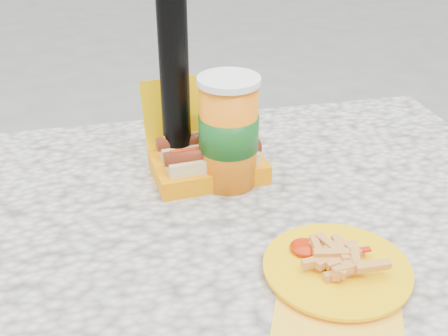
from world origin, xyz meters
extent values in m
cube|color=beige|center=(0.00, 0.00, 0.72)|extent=(1.20, 0.80, 0.05)
cylinder|color=black|center=(0.50, 0.30, 0.35)|extent=(0.07, 0.07, 0.70)
cube|color=#FFBC00|center=(0.05, 0.13, 0.77)|extent=(0.21, 0.14, 0.03)
cube|color=#FFBC00|center=(0.04, 0.21, 0.85)|extent=(0.20, 0.06, 0.12)
cube|color=#F4E39D|center=(0.05, 0.10, 0.79)|extent=(0.16, 0.06, 0.04)
cylinder|color=maroon|center=(0.05, 0.10, 0.81)|extent=(0.17, 0.04, 0.03)
cylinder|color=#B11C00|center=(0.05, 0.10, 0.82)|extent=(0.15, 0.02, 0.01)
cube|color=#F4E39D|center=(0.05, 0.16, 0.79)|extent=(0.16, 0.06, 0.04)
cylinder|color=maroon|center=(0.05, 0.16, 0.81)|extent=(0.17, 0.04, 0.03)
cylinder|color=#A8771C|center=(0.05, 0.16, 0.82)|extent=(0.15, 0.02, 0.01)
cube|color=yellow|center=(0.13, -0.26, 0.75)|extent=(0.21, 0.21, 0.00)
cylinder|color=#FFBC00|center=(0.17, -0.18, 0.76)|extent=(0.20, 0.20, 0.01)
cylinder|color=#FFBC00|center=(0.17, -0.18, 0.76)|extent=(0.20, 0.20, 0.01)
cube|color=#DF934E|center=(0.17, -0.18, 0.77)|extent=(0.05, 0.02, 0.01)
cube|color=#DF934E|center=(0.18, -0.17, 0.78)|extent=(0.02, 0.05, 0.01)
cube|color=#DF934E|center=(0.17, -0.15, 0.78)|extent=(0.03, 0.05, 0.01)
cube|color=#DF934E|center=(0.17, -0.18, 0.78)|extent=(0.02, 0.05, 0.01)
cube|color=#DF934E|center=(0.15, -0.15, 0.78)|extent=(0.02, 0.05, 0.01)
cube|color=#DF934E|center=(0.16, -0.19, 0.77)|extent=(0.03, 0.05, 0.01)
cube|color=#DF934E|center=(0.16, -0.15, 0.77)|extent=(0.04, 0.05, 0.01)
cube|color=#DF934E|center=(0.17, -0.17, 0.77)|extent=(0.05, 0.02, 0.01)
cube|color=#DF934E|center=(0.17, -0.17, 0.77)|extent=(0.05, 0.02, 0.01)
cube|color=#DF934E|center=(0.17, -0.20, 0.78)|extent=(0.04, 0.04, 0.01)
cube|color=#DF934E|center=(0.20, -0.21, 0.78)|extent=(0.05, 0.01, 0.01)
cube|color=#DF934E|center=(0.16, -0.18, 0.78)|extent=(0.05, 0.03, 0.01)
cube|color=#DF934E|center=(0.19, -0.17, 0.77)|extent=(0.05, 0.03, 0.01)
cube|color=#DF934E|center=(0.16, -0.17, 0.78)|extent=(0.05, 0.02, 0.01)
cube|color=#DF934E|center=(0.16, -0.20, 0.77)|extent=(0.05, 0.02, 0.01)
cube|color=#DF934E|center=(0.19, -0.16, 0.78)|extent=(0.03, 0.05, 0.01)
cube|color=#DF934E|center=(0.19, -0.18, 0.78)|extent=(0.03, 0.05, 0.01)
cube|color=#DF934E|center=(0.17, -0.20, 0.78)|extent=(0.05, 0.02, 0.01)
cube|color=#DF934E|center=(0.17, -0.18, 0.78)|extent=(0.05, 0.02, 0.01)
cube|color=#DF934E|center=(0.14, -0.18, 0.78)|extent=(0.05, 0.02, 0.01)
ellipsoid|color=#B11C00|center=(0.14, -0.13, 0.77)|extent=(0.04, 0.04, 0.01)
cube|color=red|center=(0.18, -0.17, 0.78)|extent=(0.08, 0.01, 0.00)
cylinder|color=orange|center=(0.08, 0.10, 0.84)|extent=(0.10, 0.10, 0.18)
cylinder|color=#125318|center=(0.08, 0.10, 0.85)|extent=(0.10, 0.10, 0.06)
cylinder|color=white|center=(0.08, 0.10, 0.94)|extent=(0.10, 0.10, 0.01)
camera|label=1|loc=(-0.12, -0.73, 1.26)|focal=45.00mm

